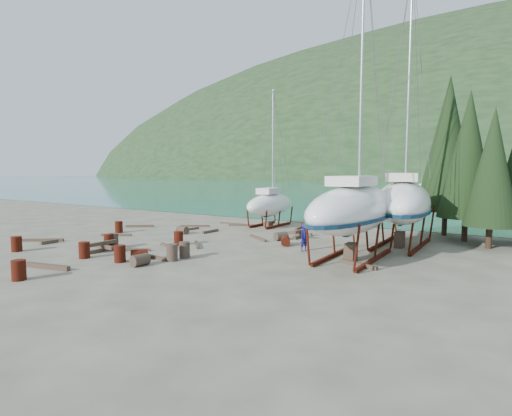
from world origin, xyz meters
The scene contains 50 objects.
ground centered at (0.00, 0.00, 0.00)m, with size 600.00×600.00×0.00m, color #565344.
bay_water centered at (0.00, 315.00, 0.01)m, with size 700.00×700.00×0.00m, color teal.
far_hill centered at (0.00, 320.00, 0.00)m, with size 800.00×360.00×110.00m, color black.
far_house_left centered at (-60.00, 190.00, 2.92)m, with size 6.60×5.60×5.60m.
far_house_center centered at (-20.00, 190.00, 2.92)m, with size 6.60×5.60×5.60m.
cypress_near_right centered at (12.50, 12.00, 5.79)m, with size 3.60×3.60×10.00m.
cypress_mid_right centered at (14.00, 10.00, 4.92)m, with size 3.06×3.06×8.50m.
cypress_back_left centered at (11.00, 14.00, 6.66)m, with size 4.14×4.14×11.50m.
moored_boat_left centered at (-30.00, 60.00, 0.39)m, with size 2.00×5.00×6.05m.
moored_boat_mid centered at (10.00, 80.00, 0.39)m, with size 2.00×5.00×6.05m.
moored_boat_far centered at (-8.00, 110.00, 0.39)m, with size 2.00×5.00×6.05m.
large_sailboat_near centered at (8.09, 2.77, 2.73)m, with size 3.23×10.76×16.92m.
large_sailboat_far centered at (9.37, 7.95, 2.82)m, with size 5.41×11.35×17.29m.
small_sailboat_shore centered at (-2.21, 11.34, 1.90)m, with size 2.74×7.34×11.52m.
worker centered at (4.94, 3.20, 0.80)m, with size 0.59×0.38×1.61m, color navy.
drum_0 centered at (-9.17, -5.99, 0.44)m, with size 0.58×0.58×0.88m, color #5A170F.
drum_1 centered at (-0.30, -4.51, 0.29)m, with size 0.58×0.58×0.88m, color #2D2823.
drum_3 centered at (-2.62, -9.14, 0.44)m, with size 0.58×0.58×0.88m, color #5A170F.
drum_4 centered at (1.32, 11.25, 0.29)m, with size 0.58×0.58×0.88m, color #5A170F.
drum_5 centered at (0.29, -1.97, 0.44)m, with size 0.58×0.58×0.88m, color #2D2823.
drum_6 centered at (3.17, 4.16, 0.29)m, with size 0.58×0.58×0.88m, color #5A170F.
drum_7 centered at (-1.80, -4.53, 0.44)m, with size 0.58×0.58×0.88m, color #5A170F.
drum_8 centered at (-10.07, 1.93, 0.44)m, with size 0.58×0.58×0.88m, color #5A170F.
drum_10 centered at (-5.34, -2.53, 0.44)m, with size 0.58×0.58×0.88m, color #5A170F.
drum_11 centered at (1.99, 5.68, 0.29)m, with size 0.58×0.58×0.88m, color #2D2823.
drum_12 centered at (-1.32, -3.68, 0.29)m, with size 0.58×0.58×0.88m, color #5A170F.
drum_13 centered at (-4.20, -4.95, 0.44)m, with size 0.58×0.58×0.88m, color #5A170F.
drum_14 centered at (-2.61, 0.61, 0.44)m, with size 0.58×0.58×0.88m, color #5A170F.
drum_15 centered at (-5.56, 4.11, 0.29)m, with size 0.58×0.58×0.88m, color #2D2823.
drum_16 centered at (-5.34, -2.20, 0.44)m, with size 0.58×0.58×0.88m, color #2D2823.
drum_17 centered at (0.25, -2.86, 0.44)m, with size 0.58×0.58×0.88m, color #2D2823.
timber_0 centered at (-5.60, 10.50, 0.07)m, with size 0.14×2.62×0.14m, color brown.
timber_1 centered at (8.88, 1.19, 0.10)m, with size 0.19×2.09×0.19m, color brown.
timber_2 centered at (-11.07, 4.83, 0.09)m, with size 0.19×2.32×0.19m, color brown.
timber_3 centered at (-3.89, -2.35, 0.07)m, with size 0.15×2.74×0.15m, color brown.
timber_4 centered at (-6.46, 5.67, 0.09)m, with size 0.17×2.12×0.17m, color brown.
timber_5 centered at (-2.36, -0.32, 0.08)m, with size 0.16×2.45×0.16m, color brown.
timber_6 centered at (0.73, 11.08, 0.10)m, with size 0.19×1.75×0.19m, color brown.
timber_7 centered at (-0.87, -3.03, 0.09)m, with size 0.17×1.87×0.17m, color brown.
timber_8 centered at (-4.24, 5.76, 0.09)m, with size 0.19×1.71×0.19m, color brown.
timber_9 centered at (-4.15, 10.17, 0.08)m, with size 0.15×2.64×0.15m, color brown.
timber_10 centered at (0.44, 5.19, 0.08)m, with size 0.16×2.57×0.16m, color brown.
timber_11 centered at (-1.43, 1.01, 0.08)m, with size 0.15×2.18×0.15m, color brown.
timber_12 centered at (-8.89, 0.76, 0.08)m, with size 0.17×2.20×0.17m, color brown.
timber_13 centered at (-10.04, -3.55, 0.11)m, with size 0.22×1.17×0.22m, color brown.
timber_14 centered at (-11.31, -3.39, 0.09)m, with size 0.18×2.98×0.18m, color brown.
timber_15 centered at (-7.37, 7.55, 0.07)m, with size 0.15×2.46×0.15m, color brown.
timber_16 centered at (-3.61, -7.36, 0.11)m, with size 0.23×2.70×0.23m, color brown.
timber_pile_fore centered at (-4.88, -3.30, 0.30)m, with size 1.80×1.80×0.60m.
timber_pile_aft centered at (2.65, 7.26, 0.30)m, with size 1.80×1.80×0.60m.
Camera 1 is at (15.06, -17.75, 4.67)m, focal length 28.00 mm.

